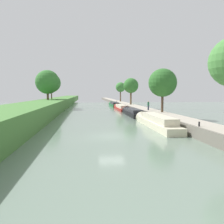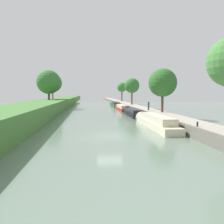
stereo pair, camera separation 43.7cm
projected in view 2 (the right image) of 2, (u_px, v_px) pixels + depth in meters
ground_plane at (110, 136)px, 22.86m from camera, size 160.00×160.00×0.00m
right_towpath at (200, 129)px, 23.72m from camera, size 3.07×260.00×1.10m
stone_quay at (184, 129)px, 23.55m from camera, size 0.25×260.00×1.15m
narrowboat_cream at (154, 122)px, 29.12m from camera, size 2.00×14.25×2.12m
narrowboat_black at (132, 112)px, 43.87m from camera, size 2.08×12.36×1.97m
narrowboat_red at (121, 108)px, 58.57m from camera, size 1.91×14.17×1.93m
narrowboat_green at (115, 104)px, 73.48m from camera, size 2.08×14.04×2.01m
tree_rightbank_midnear at (163, 83)px, 37.36m from camera, size 4.55×4.55×7.03m
tree_rightbank_midfar at (132, 86)px, 62.25m from camera, size 4.01×4.01×7.08m
tree_rightbank_far at (122, 87)px, 84.10m from camera, size 3.52×3.52×6.95m
tree_leftbank_downstream at (49, 82)px, 60.14m from camera, size 6.15×6.15×7.63m
tree_leftbank_upstream at (53, 83)px, 65.27m from camera, size 5.24×5.24×7.15m
person_walking at (149, 105)px, 42.00m from camera, size 0.34×0.34×1.66m
mooring_bollard_near at (197, 124)px, 21.55m from camera, size 0.16×0.16×0.45m
mooring_bollard_far at (118, 101)px, 80.09m from camera, size 0.16×0.16×0.45m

